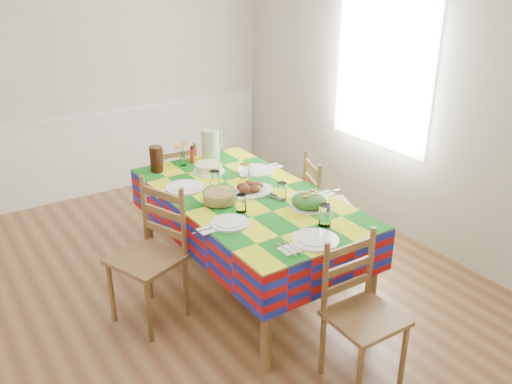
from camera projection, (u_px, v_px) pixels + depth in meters
room at (178, 137)px, 3.68m from camera, size 4.58×5.08×2.78m
wainscot at (82, 154)px, 5.93m from camera, size 4.41×0.06×0.92m
window_right at (382, 72)px, 4.98m from camera, size 0.00×1.40×1.40m
dining_table at (247, 206)px, 4.20m from camera, size 1.09×2.03×0.79m
setting_near_head at (318, 231)px, 3.55m from camera, size 0.50×0.34×0.15m
setting_left_near at (233, 216)px, 3.77m from camera, size 0.50×0.30×0.13m
setting_left_far at (195, 185)px, 4.27m from camera, size 0.56×0.34×0.15m
setting_right_near at (300, 195)px, 4.09m from camera, size 0.51×0.29×0.13m
setting_right_far at (252, 171)px, 4.54m from camera, size 0.57×0.33×0.15m
meat_platter at (250, 189)px, 4.20m from camera, size 0.39×0.28×0.07m
salad_platter at (309, 201)px, 3.95m from camera, size 0.28×0.28×0.12m
pasta_bowl at (220, 197)px, 4.02m from camera, size 0.25×0.25×0.09m
cake at (209, 168)px, 4.60m from camera, size 0.27×0.27×0.07m
serving_utensils at (271, 195)px, 4.15m from camera, size 0.14×0.31×0.01m
flower_vase at (182, 156)px, 4.72m from camera, size 0.13×0.11×0.21m
hot_sauce at (192, 154)px, 4.78m from camera, size 0.04×0.04×0.16m
green_pitcher at (211, 145)px, 4.85m from camera, size 0.16×0.16×0.28m
tea_pitcher at (156, 159)px, 4.58m from camera, size 0.11×0.11×0.22m
name_card at (328, 247)px, 3.41m from camera, size 0.09×0.03×0.02m
chair_near at (361, 314)px, 3.31m from camera, size 0.43×0.41×0.96m
chair_far at (176, 185)px, 5.29m from camera, size 0.41×0.39×0.86m
chair_left at (151, 256)px, 3.88m from camera, size 0.57×0.58×1.03m
chair_right at (325, 208)px, 4.72m from camera, size 0.52×0.53×0.94m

